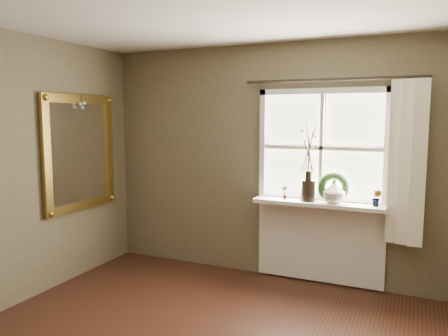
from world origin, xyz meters
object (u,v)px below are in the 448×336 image
cream_vase (334,192)px  gilt_mirror (80,152)px  dark_jug (308,190)px  wreath (333,191)px

cream_vase → gilt_mirror: gilt_mirror is taller
dark_jug → wreath: size_ratio=0.70×
dark_jug → cream_vase: size_ratio=0.93×
cream_vase → wreath: 0.04m
dark_jug → wreath: 0.26m
dark_jug → cream_vase: (0.27, 0.00, 0.01)m
cream_vase → gilt_mirror: (-2.67, -0.73, 0.37)m
dark_jug → gilt_mirror: gilt_mirror is taller
wreath → cream_vase: bearing=-88.2°
cream_vase → gilt_mirror: bearing=-164.7°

